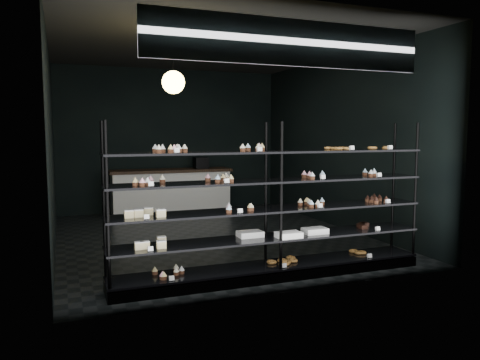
{
  "coord_description": "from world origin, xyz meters",
  "views": [
    {
      "loc": [
        -2.38,
        -7.56,
        1.78
      ],
      "look_at": [
        -0.2,
        -1.9,
        1.16
      ],
      "focal_mm": 35.0,
      "sensor_mm": 36.0,
      "label": 1
    }
  ],
  "objects": [
    {
      "name": "room",
      "position": [
        0.0,
        0.0,
        1.6
      ],
      "size": [
        5.01,
        6.01,
        3.2
      ],
      "color": "black",
      "rests_on": "ground"
    },
    {
      "name": "display_shelf",
      "position": [
        -0.01,
        -2.45,
        0.63
      ],
      "size": [
        4.0,
        0.5,
        1.91
      ],
      "color": "black",
      "rests_on": "room"
    },
    {
      "name": "signage",
      "position": [
        0.0,
        -2.93,
        2.75
      ],
      "size": [
        3.3,
        0.05,
        0.5
      ],
      "color": "#0C1B40",
      "rests_on": "room"
    },
    {
      "name": "pendant_lamp",
      "position": [
        -0.93,
        -1.32,
        2.45
      ],
      "size": [
        0.3,
        0.3,
        0.88
      ],
      "color": "black",
      "rests_on": "room"
    },
    {
      "name": "service_counter",
      "position": [
        -0.12,
        2.5,
        0.5
      ],
      "size": [
        2.65,
        0.65,
        1.23
      ],
      "color": "white",
      "rests_on": "room"
    }
  ]
}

